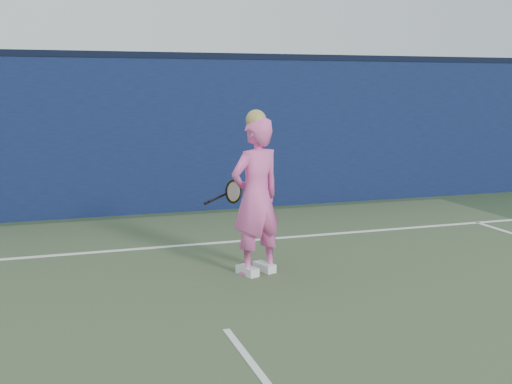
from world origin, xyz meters
name	(u,v)px	position (x,y,z in m)	size (l,w,h in m)	color
ground	(264,381)	(0.00, 0.00, 0.00)	(80.00, 80.00, 0.00)	#2E452A
backstop_wall	(135,137)	(0.00, 6.50, 1.25)	(24.00, 0.40, 2.50)	#0E163E
wall_cap	(132,55)	(0.00, 6.50, 2.55)	(24.00, 0.42, 0.10)	black
player	(256,196)	(0.77, 2.53, 0.87)	(0.74, 0.61, 1.81)	pink
racket	(231,192)	(0.61, 2.93, 0.86)	(0.50, 0.21, 0.28)	black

